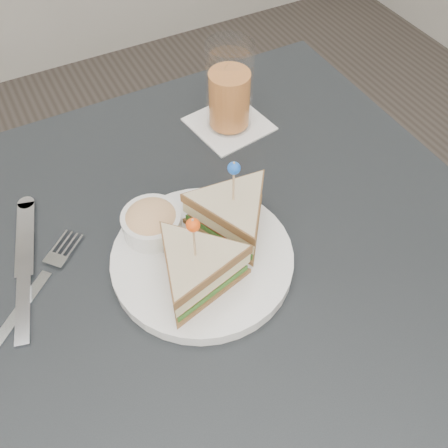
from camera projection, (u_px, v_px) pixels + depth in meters
The scene contains 6 objects.
ground_plane at pixel (222, 426), 1.27m from camera, with size 3.50×3.50×0.00m, color #3F3833.
table at pixel (221, 284), 0.74m from camera, with size 0.80×0.80×0.75m.
plate_meal at pixel (206, 243), 0.65m from camera, with size 0.30×0.30×0.14m.
cutlery_fork at pixel (39, 284), 0.65m from camera, with size 0.17×0.15×0.01m.
cutlery_knife at pixel (24, 270), 0.66m from camera, with size 0.08×0.24×0.01m.
drink_set at pixel (229, 92), 0.80m from camera, with size 0.14×0.14×0.15m.
Camera 1 is at (-0.18, -0.35, 1.31)m, focal length 40.00 mm.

